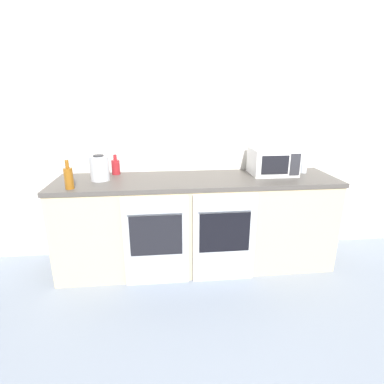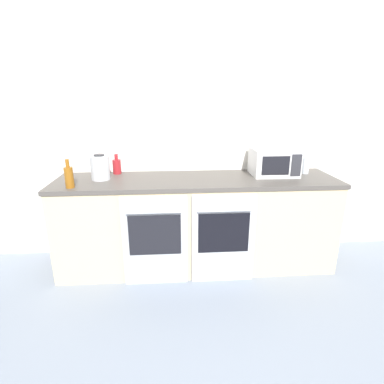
# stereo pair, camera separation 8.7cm
# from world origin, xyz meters

# --- Properties ---
(wall_back) EXTENTS (10.00, 0.06, 2.60)m
(wall_back) POSITION_xyz_m (0.00, 2.29, 1.30)
(wall_back) COLOR silver
(wall_back) RESTS_ON ground_plane
(counter_back) EXTENTS (2.74, 0.68, 0.93)m
(counter_back) POSITION_xyz_m (0.00, 1.93, 0.47)
(counter_back) COLOR #D1B789
(counter_back) RESTS_ON ground_plane
(oven_left) EXTENTS (0.58, 0.06, 0.87)m
(oven_left) POSITION_xyz_m (-0.41, 1.59, 0.44)
(oven_left) COLOR #A8AAAF
(oven_left) RESTS_ON ground_plane
(oven_right) EXTENTS (0.58, 0.06, 0.87)m
(oven_right) POSITION_xyz_m (0.22, 1.59, 0.44)
(oven_right) COLOR #B7BABF
(oven_right) RESTS_ON ground_plane
(microwave) EXTENTS (0.45, 0.35, 0.27)m
(microwave) POSITION_xyz_m (0.79, 2.02, 1.06)
(microwave) COLOR silver
(microwave) RESTS_ON counter_back
(bottle_red) EXTENTS (0.08, 0.08, 0.20)m
(bottle_red) POSITION_xyz_m (-0.81, 2.18, 1.01)
(bottle_red) COLOR maroon
(bottle_red) RESTS_ON counter_back
(bottle_amber) EXTENTS (0.08, 0.08, 0.25)m
(bottle_amber) POSITION_xyz_m (-1.14, 1.70, 1.03)
(bottle_amber) COLOR #8C5114
(bottle_amber) RESTS_ON counter_back
(bottle_clear) EXTENTS (0.07, 0.07, 0.24)m
(bottle_clear) POSITION_xyz_m (1.14, 2.05, 1.02)
(bottle_clear) COLOR silver
(bottle_clear) RESTS_ON counter_back
(kettle) EXTENTS (0.18, 0.18, 0.24)m
(kettle) POSITION_xyz_m (-0.92, 1.97, 1.05)
(kettle) COLOR #B7BABF
(kettle) RESTS_ON counter_back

